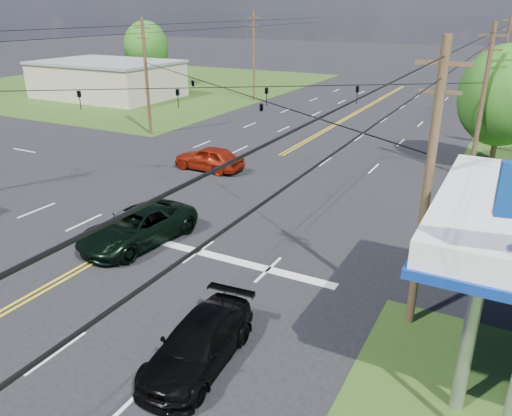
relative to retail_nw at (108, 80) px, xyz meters
The scene contains 16 objects.
ground 37.26m from the retail_nw, 36.25° to the right, with size 280.00×280.00×0.00m, color black.
grass_nw 11.36m from the retail_nw, 116.57° to the left, with size 46.00×48.00×0.03m, color #2A4616.
stop_bar 46.14m from the retail_nw, 40.60° to the right, with size 10.00×0.50×0.02m, color silver.
retail_nw is the anchor object (origin of this frame).
pole_se 53.09m from the retail_nw, 35.79° to the right, with size 1.60×0.28×9.50m.
pole_nw 21.60m from the retail_nw, 37.41° to the right, with size 1.60×0.28×9.50m.
pole_ne 45.02m from the retail_nw, 16.82° to the right, with size 1.60×0.28×9.50m.
pole_left_far 18.30m from the retail_nw, 19.44° to the left, with size 1.60×0.28×10.00m.
pole_right_far 43.53m from the retail_nw, ahead, with size 1.60×0.28×10.00m.
span_wire_signals 37.42m from the retail_nw, 36.25° to the right, with size 26.00×18.00×1.13m.
power_lines 38.98m from the retail_nw, 38.66° to the right, with size 26.04×100.00×0.64m.
tree_right_a 45.21m from the retail_nw, 12.80° to the right, with size 5.70×5.70×8.18m.
tree_far_l 10.69m from the retail_nw, 101.31° to the left, with size 6.08×6.08×8.72m.
pickup_dkgreen 43.15m from the retail_nw, 45.00° to the right, with size 2.71×5.89×1.64m, color black.
suv_black 52.37m from the retail_nw, 43.83° to the right, with size 1.99×4.90×1.42m, color black.
sedan_red 33.48m from the retail_nw, 35.54° to the right, with size 1.94×4.82×1.64m, color maroon.
Camera 1 is at (15.16, -12.46, 10.15)m, focal length 35.00 mm.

